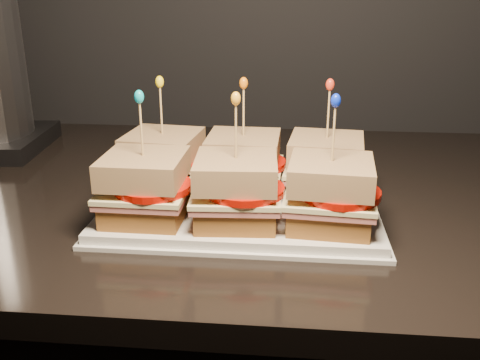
{
  "coord_description": "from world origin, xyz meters",
  "views": [
    {
      "loc": [
        0.36,
        0.83,
        1.24
      ],
      "look_at": [
        0.3,
        1.51,
        0.98
      ],
      "focal_mm": 40.0,
      "sensor_mm": 36.0,
      "label": 1
    }
  ],
  "objects": [
    {
      "name": "granite_slab",
      "position": [
        0.53,
        1.63,
        0.91
      ],
      "size": [
        2.28,
        0.75,
        0.03
      ],
      "primitive_type": "cube",
      "color": "black",
      "rests_on": "cabinet"
    },
    {
      "name": "platter",
      "position": [
        0.3,
        1.51,
        0.94
      ],
      "size": [
        0.38,
        0.23,
        0.02
      ],
      "primitive_type": "cube",
      "color": "white",
      "rests_on": "granite_slab"
    },
    {
      "name": "platter_rim",
      "position": [
        0.3,
        1.51,
        0.93
      ],
      "size": [
        0.39,
        0.24,
        0.01
      ],
      "primitive_type": "cube",
      "color": "white",
      "rests_on": "granite_slab"
    },
    {
      "name": "sandwich_0_bread_bot",
      "position": [
        0.18,
        1.56,
        0.96
      ],
      "size": [
        0.11,
        0.11,
        0.03
      ],
      "primitive_type": "cube",
      "rotation": [
        0.0,
        0.0,
        -0.11
      ],
      "color": "#5D3516",
      "rests_on": "platter"
    },
    {
      "name": "sandwich_0_ham",
      "position": [
        0.18,
        1.56,
        0.98
      ],
      "size": [
        0.12,
        0.12,
        0.01
      ],
      "primitive_type": "cube",
      "rotation": [
        0.0,
        0.0,
        -0.11
      ],
      "color": "#B34D4B",
      "rests_on": "sandwich_0_bread_bot"
    },
    {
      "name": "sandwich_0_cheese",
      "position": [
        0.18,
        1.56,
        0.99
      ],
      "size": [
        0.12,
        0.12,
        0.01
      ],
      "primitive_type": "cube",
      "rotation": [
        0.0,
        0.0,
        -0.11
      ],
      "color": "#F0E8A3",
      "rests_on": "sandwich_0_ham"
    },
    {
      "name": "sandwich_0_tomato",
      "position": [
        0.19,
        1.56,
        0.99
      ],
      "size": [
        0.1,
        0.1,
        0.01
      ],
      "primitive_type": "cylinder",
      "color": "#B90F03",
      "rests_on": "sandwich_0_cheese"
    },
    {
      "name": "sandwich_0_bread_top",
      "position": [
        0.18,
        1.56,
        1.02
      ],
      "size": [
        0.11,
        0.11,
        0.03
      ],
      "primitive_type": "cube",
      "rotation": [
        0.0,
        0.0,
        -0.11
      ],
      "color": "brown",
      "rests_on": "sandwich_0_tomato"
    },
    {
      "name": "sandwich_0_pick",
      "position": [
        0.18,
        1.56,
        1.06
      ],
      "size": [
        0.0,
        0.0,
        0.09
      ],
      "primitive_type": "cylinder",
      "color": "tan",
      "rests_on": "sandwich_0_bread_top"
    },
    {
      "name": "sandwich_0_frill",
      "position": [
        0.18,
        1.56,
        1.11
      ],
      "size": [
        0.01,
        0.01,
        0.02
      ],
      "primitive_type": "ellipsoid",
      "color": "yellow",
      "rests_on": "sandwich_0_pick"
    },
    {
      "name": "sandwich_1_bread_bot",
      "position": [
        0.3,
        1.56,
        0.96
      ],
      "size": [
        0.1,
        0.1,
        0.03
      ],
      "primitive_type": "cube",
      "rotation": [
        0.0,
        0.0,
        -0.02
      ],
      "color": "#5D3516",
      "rests_on": "platter"
    },
    {
      "name": "sandwich_1_ham",
      "position": [
        0.3,
        1.56,
        0.98
      ],
      "size": [
        0.11,
        0.11,
        0.01
      ],
      "primitive_type": "cube",
      "rotation": [
        0.0,
        0.0,
        -0.02
      ],
      "color": "#B34D4B",
      "rests_on": "sandwich_1_bread_bot"
    },
    {
      "name": "sandwich_1_cheese",
      "position": [
        0.3,
        1.56,
        0.99
      ],
      "size": [
        0.11,
        0.11,
        0.01
      ],
      "primitive_type": "cube",
      "rotation": [
        0.0,
        0.0,
        -0.02
      ],
      "color": "#F0E8A3",
      "rests_on": "sandwich_1_ham"
    },
    {
      "name": "sandwich_1_tomato",
      "position": [
        0.31,
        1.56,
        0.99
      ],
      "size": [
        0.1,
        0.1,
        0.01
      ],
      "primitive_type": "cylinder",
      "color": "#B90F03",
      "rests_on": "sandwich_1_cheese"
    },
    {
      "name": "sandwich_1_bread_top",
      "position": [
        0.3,
        1.56,
        1.02
      ],
      "size": [
        0.1,
        0.1,
        0.03
      ],
      "primitive_type": "cube",
      "rotation": [
        0.0,
        0.0,
        -0.02
      ],
      "color": "brown",
      "rests_on": "sandwich_1_tomato"
    },
    {
      "name": "sandwich_1_pick",
      "position": [
        0.3,
        1.56,
        1.06
      ],
      "size": [
        0.0,
        0.0,
        0.09
      ],
      "primitive_type": "cylinder",
      "color": "tan",
      "rests_on": "sandwich_1_bread_top"
    },
    {
      "name": "sandwich_1_frill",
      "position": [
        0.3,
        1.56,
        1.11
      ],
      "size": [
        0.01,
        0.01,
        0.02
      ],
      "primitive_type": "ellipsoid",
      "color": "orange",
      "rests_on": "sandwich_1_pick"
    },
    {
      "name": "sandwich_2_bread_bot",
      "position": [
        0.42,
        1.56,
        0.96
      ],
      "size": [
        0.11,
        0.11,
        0.03
      ],
      "primitive_type": "cube",
      "rotation": [
        0.0,
        0.0,
        -0.11
      ],
      "color": "#5D3516",
      "rests_on": "platter"
    },
    {
      "name": "sandwich_2_ham",
      "position": [
        0.42,
        1.56,
        0.98
      ],
      "size": [
        0.12,
        0.12,
        0.01
      ],
      "primitive_type": "cube",
      "rotation": [
        0.0,
        0.0,
        -0.11
      ],
      "color": "#B34D4B",
      "rests_on": "sandwich_2_bread_bot"
    },
    {
      "name": "sandwich_2_cheese",
      "position": [
        0.42,
        1.56,
        0.99
      ],
      "size": [
        0.12,
        0.12,
        0.01
      ],
      "primitive_type": "cube",
      "rotation": [
        0.0,
        0.0,
        -0.11
      ],
      "color": "#F0E8A3",
      "rests_on": "sandwich_2_ham"
    },
    {
      "name": "sandwich_2_tomato",
      "position": [
        0.43,
        1.56,
        0.99
      ],
      "size": [
        0.1,
        0.1,
        0.01
      ],
      "primitive_type": "cylinder",
      "color": "#B90F03",
      "rests_on": "sandwich_2_cheese"
    },
    {
      "name": "sandwich_2_bread_top",
      "position": [
        0.42,
        1.56,
        1.02
      ],
      "size": [
        0.11,
        0.11,
        0.03
      ],
      "primitive_type": "cube",
      "rotation": [
        0.0,
        0.0,
        -0.11
      ],
      "color": "brown",
      "rests_on": "sandwich_2_tomato"
    },
    {
      "name": "sandwich_2_pick",
      "position": [
        0.42,
        1.56,
        1.06
      ],
      "size": [
        0.0,
        0.0,
        0.09
      ],
      "primitive_type": "cylinder",
      "color": "tan",
      "rests_on": "sandwich_2_bread_top"
    },
    {
      "name": "sandwich_2_frill",
      "position": [
        0.42,
        1.56,
        1.11
      ],
      "size": [
        0.01,
        0.01,
        0.02
      ],
      "primitive_type": "ellipsoid",
      "color": "red",
      "rests_on": "sandwich_2_pick"
    },
    {
      "name": "sandwich_3_bread_bot",
      "position": [
        0.18,
        1.46,
        0.96
      ],
      "size": [
        0.1,
        0.1,
        0.03
      ],
      "primitive_type": "cube",
      "rotation": [
        0.0,
        0.0,
        -0.02
      ],
      "color": "#5D3516",
      "rests_on": "platter"
    },
    {
      "name": "sandwich_3_ham",
      "position": [
        0.18,
        1.46,
        0.98
      ],
      "size": [
        0.11,
        0.11,
        0.01
      ],
      "primitive_type": "cube",
      "rotation": [
        0.0,
        0.0,
        -0.02
      ],
      "color": "#B34D4B",
      "rests_on": "sandwich_3_bread_bot"
    },
    {
      "name": "sandwich_3_cheese",
      "position": [
        0.18,
        1.46,
        0.99
      ],
      "size": [
        0.11,
        0.11,
        0.01
      ],
      "primitive_type": "cube",
      "rotation": [
        0.0,
        0.0,
        -0.02
      ],
      "color": "#F0E8A3",
      "rests_on": "sandwich_3_ham"
    },
    {
      "name": "sandwich_3_tomato",
      "position": [
        0.19,
        1.45,
        0.99
      ],
      "size": [
        0.1,
        0.1,
        0.01
      ],
      "primitive_type": "cylinder",
      "color": "#B90F03",
      "rests_on": "sandwich_3_cheese"
    },
    {
      "name": "sandwich_3_bread_top",
      "position": [
        0.18,
        1.46,
        1.02
      ],
      "size": [
        0.1,
        0.1,
        0.03
      ],
      "primitive_type": "cube",
      "rotation": [
        0.0,
        0.0,
        -0.02
      ],
      "color": "brown",
      "rests_on": "sandwich_3_tomato"
    },
    {
      "name": "sandwich_3_pick",
      "position": [
        0.18,
        1.46,
        1.06
      ],
      "size": [
        0.0,
        0.0,
        0.09
      ],
      "primitive_type": "cylinder",
      "color": "tan",
      "rests_on": "sandwich_3_bread_top"
    },
    {
      "name": "sandwich_3_frill",
      "position": [
        0.18,
        1.46,
        1.11
      ],
      "size": [
        0.01,
        0.01,
        0.02
      ],
      "primitive_type": "ellipsoid",
      "color": "#0CA4B9",
      "rests_on": "sandwich_3_pick"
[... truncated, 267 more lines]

